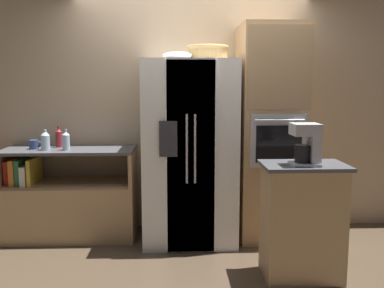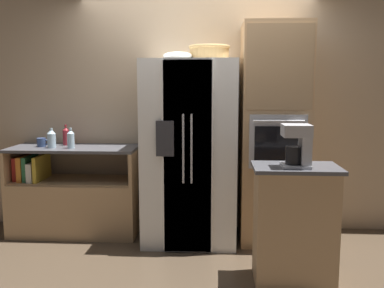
% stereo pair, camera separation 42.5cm
% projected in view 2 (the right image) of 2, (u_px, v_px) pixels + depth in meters
% --- Properties ---
extents(ground_plane, '(20.00, 20.00, 0.00)m').
position_uv_depth(ground_plane, '(195.00, 239.00, 4.46)').
color(ground_plane, '#4C3D2D').
extents(wall_back, '(12.00, 0.06, 2.80)m').
position_uv_depth(wall_back, '(197.00, 103.00, 4.72)').
color(wall_back, tan).
rests_on(wall_back, ground_plane).
extents(counter_left, '(1.35, 0.58, 0.94)m').
position_uv_depth(counter_left, '(74.00, 201.00, 4.62)').
color(counter_left, tan).
rests_on(counter_left, ground_plane).
extents(refrigerator, '(0.93, 0.83, 1.84)m').
position_uv_depth(refrigerator, '(190.00, 152.00, 4.36)').
color(refrigerator, white).
rests_on(refrigerator, ground_plane).
extents(wall_oven, '(0.65, 0.74, 2.20)m').
position_uv_depth(wall_oven, '(273.00, 134.00, 4.34)').
color(wall_oven, tan).
rests_on(wall_oven, ground_plane).
extents(island_counter, '(0.68, 0.46, 0.96)m').
position_uv_depth(island_counter, '(294.00, 224.00, 3.44)').
color(island_counter, tan).
rests_on(island_counter, ground_plane).
extents(wicker_basket, '(0.41, 0.41, 0.14)m').
position_uv_depth(wicker_basket, '(209.00, 52.00, 4.25)').
color(wicker_basket, tan).
rests_on(wicker_basket, refrigerator).
extents(fruit_bowl, '(0.29, 0.29, 0.08)m').
position_uv_depth(fruit_bowl, '(178.00, 56.00, 4.17)').
color(fruit_bowl, white).
rests_on(fruit_bowl, refrigerator).
extents(bottle_tall, '(0.07, 0.07, 0.23)m').
position_uv_depth(bottle_tall, '(66.00, 136.00, 4.66)').
color(bottle_tall, maroon).
rests_on(bottle_tall, counter_left).
extents(bottle_short, '(0.07, 0.07, 0.21)m').
position_uv_depth(bottle_short, '(71.00, 139.00, 4.44)').
color(bottle_short, silver).
rests_on(bottle_short, counter_left).
extents(bottle_wide, '(0.09, 0.09, 0.21)m').
position_uv_depth(bottle_wide, '(51.00, 138.00, 4.46)').
color(bottle_wide, silver).
rests_on(bottle_wide, counter_left).
extents(mug, '(0.13, 0.09, 0.09)m').
position_uv_depth(mug, '(42.00, 142.00, 4.55)').
color(mug, '#384C7A').
rests_on(mug, counter_left).
extents(coffee_maker, '(0.21, 0.22, 0.33)m').
position_uv_depth(coffee_maker, '(299.00, 144.00, 3.29)').
color(coffee_maker, '#B2B2B7').
rests_on(coffee_maker, island_counter).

